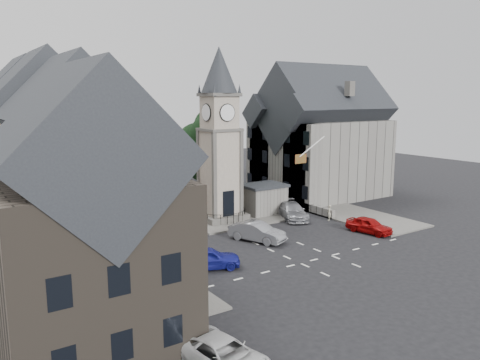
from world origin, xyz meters
TOP-DOWN VIEW (x-y plane):
  - ground at (0.00, 0.00)m, footprint 120.00×120.00m
  - pavement_west at (-12.50, 6.00)m, footprint 6.00×30.00m
  - pavement_east at (12.00, 8.00)m, footprint 6.00×26.00m
  - central_island at (1.50, 8.00)m, footprint 10.00×8.00m
  - road_markings at (0.00, -5.50)m, footprint 20.00×8.00m
  - clock_tower at (0.00, 7.99)m, footprint 4.86×4.86m
  - stone_shelter at (4.80, 7.50)m, footprint 4.30×3.30m
  - town_tree at (2.00, 13.00)m, footprint 7.20×7.20m
  - warning_sign_post at (-3.20, 5.43)m, footprint 0.70×0.19m
  - terrace_pink at (-15.50, 16.00)m, footprint 8.10×7.60m
  - terrace_cream at (-15.50, 8.00)m, footprint 8.10×7.60m
  - terrace_tudor at (-15.50, 0.00)m, footprint 8.10×7.60m
  - building_sw_stone at (-17.00, -9.00)m, footprint 8.60×7.60m
  - backdrop_west at (-12.00, 28.00)m, footprint 20.00×10.00m
  - east_building at (15.59, 11.00)m, footprint 14.40×11.40m
  - east_boundary_wall at (9.20, 10.00)m, footprint 0.40×16.00m
  - flagpole at (8.00, 4.00)m, footprint 3.68×0.10m
  - car_west_blue at (-7.50, -2.74)m, footprint 4.82×3.29m
  - car_west_silver at (-11.50, 2.12)m, footprint 4.50×3.70m
  - car_west_grey at (-9.16, 7.05)m, footprint 5.55×4.89m
  - car_island_silver at (-1.00, 0.50)m, footprint 3.46×5.05m
  - car_island_east at (6.09, 4.50)m, footprint 4.04×5.70m
  - car_east_red at (8.50, -3.00)m, footprint 2.37×4.30m
  - van_sw_white at (-13.00, -13.76)m, footprint 3.18×5.31m
  - pedestrian at (8.59, 2.00)m, footprint 0.66×0.64m

SIDE VIEW (x-z plane):
  - ground at x=0.00m, z-range 0.00..0.00m
  - road_markings at x=0.00m, z-range 0.00..0.01m
  - pavement_west at x=-12.50m, z-range 0.00..0.14m
  - pavement_east at x=12.00m, z-range 0.00..0.14m
  - central_island at x=1.50m, z-range 0.00..0.16m
  - east_boundary_wall at x=9.20m, z-range 0.00..0.90m
  - van_sw_white at x=-13.00m, z-range 0.00..1.38m
  - car_east_red at x=8.50m, z-range 0.00..1.39m
  - car_west_grey at x=-9.16m, z-range 0.00..1.42m
  - car_west_silver at x=-11.50m, z-range 0.00..1.45m
  - car_west_blue at x=-7.50m, z-range 0.00..1.52m
  - pedestrian at x=8.59m, z-range 0.00..1.53m
  - car_island_east at x=6.09m, z-range 0.00..1.53m
  - car_island_silver at x=-1.00m, z-range 0.00..1.58m
  - stone_shelter at x=4.80m, z-range 0.01..3.09m
  - warning_sign_post at x=-3.20m, z-range 0.60..3.45m
  - backdrop_west at x=-12.00m, z-range 0.00..8.00m
  - building_sw_stone at x=-17.00m, z-range 0.15..10.55m
  - terrace_tudor at x=-15.50m, z-range 0.19..12.19m
  - east_building at x=15.59m, z-range -0.04..12.56m
  - terrace_pink at x=-15.50m, z-range 0.18..12.98m
  - terrace_cream at x=-15.50m, z-range 0.18..12.98m
  - town_tree at x=2.00m, z-range 1.57..12.37m
  - flagpole at x=8.00m, z-range 5.63..8.37m
  - clock_tower at x=0.00m, z-range 0.00..16.25m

